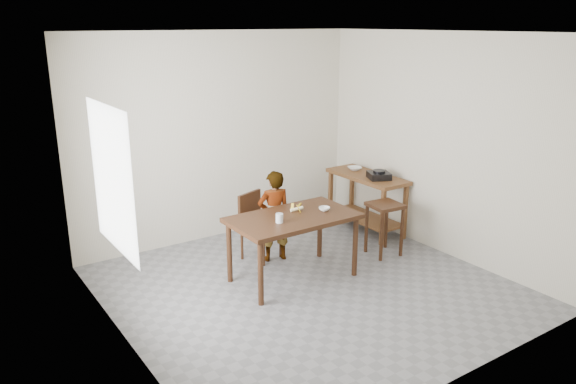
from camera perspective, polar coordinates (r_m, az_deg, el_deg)
floor at (r=6.25m, az=2.10°, el=-9.87°), size 4.00×4.00×0.04m
ceiling at (r=5.58m, az=2.41°, el=16.11°), size 4.00×4.00×0.04m
wall_back at (r=7.45m, az=-7.08°, el=5.58°), size 4.00×0.04×2.70m
wall_front at (r=4.39m, az=18.16°, el=-3.23°), size 4.00×0.04×2.70m
wall_left at (r=4.89m, az=-17.17°, el=-1.09°), size 0.04×4.00×2.70m
wall_right at (r=7.13m, az=15.46°, el=4.59°), size 0.04×4.00×2.70m
window_pane at (r=5.04m, az=-17.47°, el=1.21°), size 0.02×1.10×1.30m
dining_table at (r=6.31m, az=0.51°, el=-5.66°), size 1.40×0.80×0.75m
prep_counter at (r=7.83m, az=7.94°, el=-1.08°), size 0.50×1.20×0.80m
child at (r=6.74m, az=-1.43°, el=-2.46°), size 0.46×0.35×1.12m
dining_chair at (r=6.84m, az=-2.75°, el=-3.56°), size 0.50×0.50×0.81m
stool at (r=7.08m, az=9.73°, el=-3.72°), size 0.41×0.41×0.66m
glass_tumbler at (r=5.96m, az=-0.88°, el=-2.67°), size 0.10×0.10×0.10m
small_bowl at (r=6.36m, az=3.71°, el=-1.71°), size 0.14×0.14×0.04m
banana at (r=6.32m, az=0.89°, el=-1.68°), size 0.19×0.15×0.06m
serving_bowl at (r=7.93m, az=6.78°, el=2.39°), size 0.24×0.24×0.05m
gas_burner at (r=7.53m, az=9.22°, el=1.66°), size 0.36×0.36×0.09m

